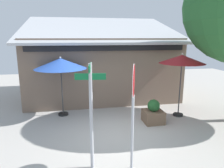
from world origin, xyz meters
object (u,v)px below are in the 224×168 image
Objects in this scene: street_sign_post at (91,107)px; stop_sign at (133,97)px; patio_umbrella_crimson_center at (182,60)px; sidewalk_planter at (153,113)px; patio_umbrella_royal_blue_left at (61,64)px.

street_sign_post is 1.09m from stop_sign.
stop_sign is (1.02, -0.23, 0.28)m from street_sign_post.
patio_umbrella_crimson_center is (3.10, 3.34, 0.50)m from stop_sign.
stop_sign is 3.66m from sidewalk_planter.
street_sign_post reaches higher than patio_umbrella_royal_blue_left.
patio_umbrella_royal_blue_left is at bearing 114.22° from stop_sign.
patio_umbrella_crimson_center reaches higher than sidewalk_planter.
stop_sign reaches higher than patio_umbrella_royal_blue_left.
street_sign_post is 1.01× the size of patio_umbrella_crimson_center.
stop_sign reaches higher than sidewalk_planter.
stop_sign is at bearing -121.20° from sidewalk_planter.
stop_sign reaches higher than street_sign_post.
street_sign_post is at bearing -136.55° from sidewalk_planter.
patio_umbrella_royal_blue_left is 2.68× the size of sidewalk_planter.
sidewalk_planter is (1.71, 2.82, -1.60)m from stop_sign.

